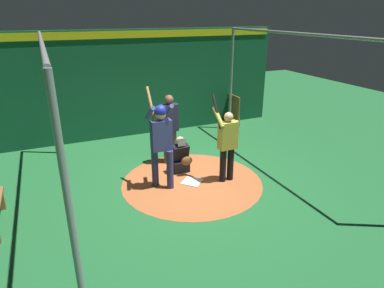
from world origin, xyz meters
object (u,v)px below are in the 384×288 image
Objects in this scene: batter at (161,138)px; bat_rack at (231,110)px; home_plate at (192,181)px; umpire at (170,125)px; visitor at (227,142)px; catcher at (180,158)px.

bat_rack is (-3.49, 3.74, -0.68)m from batter.
home_plate is 1.35m from batter.
batter is (-0.08, -0.69, 1.16)m from home_plate.
umpire is (-1.26, -0.07, 1.01)m from home_plate.
home_plate is at bearing 83.46° from batter.
batter is 1.51m from visitor.
batter is 1.10× the size of visitor.
batter is 1.19m from catcher.
catcher is at bearing -138.65° from visitor.
umpire is at bearing -176.92° from home_plate.
home_plate is 0.19× the size of batter.
visitor reaches higher than bat_rack.
umpire reaches higher than home_plate.
batter is 2.42× the size of catcher.
visitor reaches higher than catcher.
batter is 5.16m from bat_rack.
catcher is at bearing 3.27° from umpire.
umpire is (-1.18, 0.62, -0.15)m from batter.
batter is 1.88× the size of bat_rack.
visitor is 1.72× the size of bat_rack.
visitor is 4.45m from bat_rack.
bat_rack reaches higher than home_plate.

